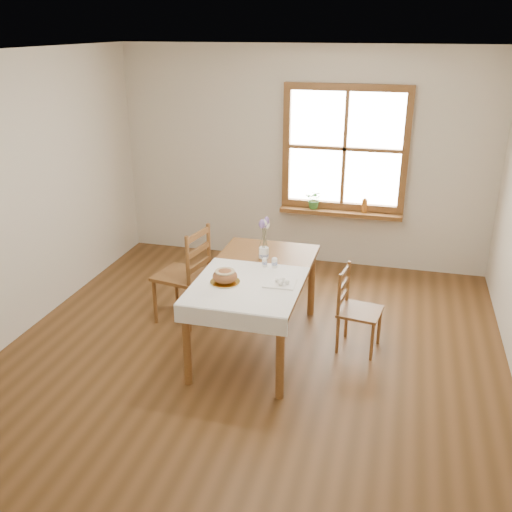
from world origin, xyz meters
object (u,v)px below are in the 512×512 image
at_px(chair_left, 181,274).
at_px(chair_right, 360,310).
at_px(dining_table, 256,280).
at_px(flower_vase, 264,253).
at_px(bread_plate, 225,282).

distance_m(chair_left, chair_right, 1.79).
height_order(dining_table, flower_vase, flower_vase).
bearing_deg(flower_vase, chair_right, -7.75).
distance_m(dining_table, chair_left, 0.93).
height_order(chair_left, chair_right, chair_left).
bearing_deg(dining_table, bread_plate, -120.89).
xyz_separation_m(chair_left, chair_right, (1.78, -0.14, -0.10)).
bearing_deg(dining_table, flower_vase, 91.37).
relative_size(chair_left, chair_right, 1.26).
relative_size(dining_table, bread_plate, 6.49).
relative_size(dining_table, chair_right, 2.04).
xyz_separation_m(chair_right, flower_vase, (-0.94, 0.13, 0.41)).
xyz_separation_m(chair_left, bread_plate, (0.66, -0.64, 0.27)).
relative_size(chair_right, flower_vase, 7.64).
distance_m(dining_table, bread_plate, 0.38).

